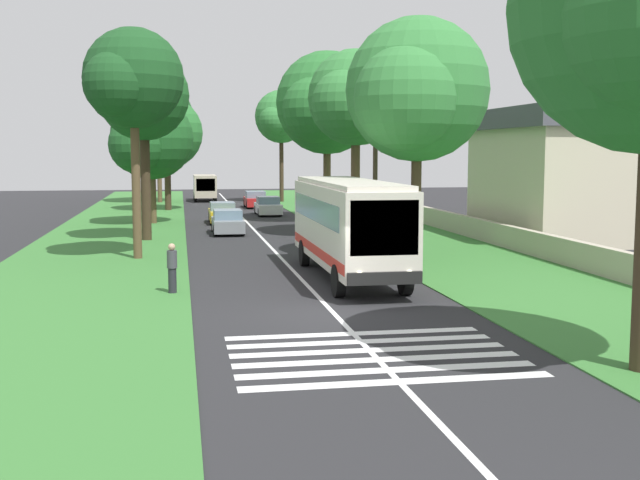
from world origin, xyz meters
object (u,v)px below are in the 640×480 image
(roadside_tree_left_0, at_px, (149,141))
(roadside_tree_left_3, at_px, (157,119))
(coach_bus, at_px, (348,222))
(roadside_tree_right_0, at_px, (413,94))
(trailing_car_1, at_px, (222,213))
(roadside_tree_right_4, at_px, (353,101))
(roadside_tree_right_1, at_px, (324,106))
(trailing_minibus_0, at_px, (205,185))
(roadside_building, at_px, (577,173))
(trailing_car_3, at_px, (255,200))
(roadside_tree_left_1, at_px, (142,98))
(roadside_tree_left_2, at_px, (165,135))
(pedestrian, at_px, (172,268))
(trailing_car_0, at_px, (228,222))
(roadside_tree_right_3, at_px, (280,118))
(roadside_tree_left_4, at_px, (131,82))
(utility_pole, at_px, (375,156))
(trailing_car_2, at_px, (268,206))

(roadside_tree_left_0, bearing_deg, roadside_tree_left_3, 0.23)
(coach_bus, height_order, roadside_tree_right_0, roadside_tree_right_0)
(trailing_car_1, height_order, roadside_tree_left_0, roadside_tree_left_0)
(roadside_tree_right_4, bearing_deg, roadside_tree_right_1, -1.20)
(trailing_minibus_0, bearing_deg, roadside_building, -153.18)
(trailing_car_3, relative_size, roadside_tree_left_1, 0.42)
(coach_bus, bearing_deg, roadside_tree_left_2, 11.23)
(trailing_car_1, relative_size, pedestrian, 2.54)
(roadside_tree_left_3, relative_size, roadside_building, 1.04)
(roadside_tree_left_2, bearing_deg, trailing_car_0, -169.04)
(trailing_car_3, bearing_deg, pedestrian, 170.81)
(trailing_car_1, relative_size, roadside_tree_right_3, 0.41)
(trailing_car_3, bearing_deg, coach_bus, 179.85)
(roadside_tree_right_3, xyz_separation_m, roadside_building, (-35.10, -12.09, -4.35))
(trailing_car_3, height_order, roadside_tree_left_2, roadside_tree_left_2)
(roadside_tree_left_2, bearing_deg, coach_bus, -168.77)
(trailing_minibus_0, height_order, roadside_tree_right_3, roadside_tree_right_3)
(roadside_tree_left_2, height_order, roadside_building, roadside_tree_left_2)
(roadside_tree_left_0, xyz_separation_m, roadside_tree_left_4, (-17.76, 0.07, 2.35))
(roadside_tree_left_3, height_order, pedestrian, roadside_tree_left_3)
(roadside_tree_right_0, bearing_deg, trailing_car_3, 6.24)
(roadside_tree_left_0, distance_m, roadside_tree_right_4, 15.48)
(roadside_tree_right_1, relative_size, roadside_tree_right_4, 1.11)
(roadside_tree_left_2, distance_m, roadside_tree_right_4, 24.90)
(trailing_minibus_0, distance_m, utility_pole, 40.66)
(trailing_car_1, bearing_deg, trailing_car_0, 179.45)
(roadside_tree_left_2, bearing_deg, roadside_building, -138.75)
(roadside_tree_left_3, bearing_deg, roadside_tree_left_2, -174.75)
(roadside_tree_left_2, bearing_deg, trailing_minibus_0, -16.03)
(trailing_car_1, relative_size, utility_pole, 0.49)
(roadside_tree_left_1, xyz_separation_m, roadside_tree_left_4, (-7.58, 0.10, 0.23))
(roadside_tree_right_3, bearing_deg, roadside_tree_right_4, -179.71)
(roadside_tree_left_3, height_order, roadside_tree_right_0, roadside_tree_left_3)
(trailing_car_2, relative_size, roadside_tree_left_2, 0.47)
(coach_bus, xyz_separation_m, roadside_tree_left_0, (24.77, 8.23, 3.38))
(trailing_car_1, relative_size, trailing_minibus_0, 0.72)
(roadside_tree_left_3, bearing_deg, trailing_car_0, -170.99)
(roadside_tree_right_1, distance_m, roadside_building, 18.47)
(trailing_car_2, xyz_separation_m, roadside_tree_right_3, (15.75, -2.93, 7.31))
(roadside_building, bearing_deg, coach_bus, 126.45)
(trailing_car_3, xyz_separation_m, roadside_tree_left_2, (-1.84, 7.48, 5.51))
(coach_bus, height_order, roadside_tree_left_1, roadside_tree_left_1)
(roadside_tree_right_0, bearing_deg, roadside_tree_left_0, 30.95)
(trailing_minibus_0, bearing_deg, roadside_tree_left_4, 174.04)
(coach_bus, height_order, pedestrian, coach_bus)
(roadside_tree_left_2, bearing_deg, pedestrian, -178.85)
(trailing_minibus_0, xyz_separation_m, roadside_tree_right_4, (-34.52, -7.27, 6.10))
(roadside_tree_right_4, distance_m, utility_pole, 6.17)
(trailing_car_0, distance_m, trailing_car_1, 7.07)
(trailing_car_3, height_order, pedestrian, pedestrian)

